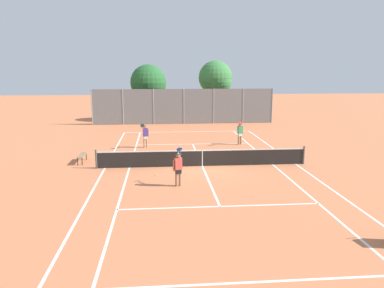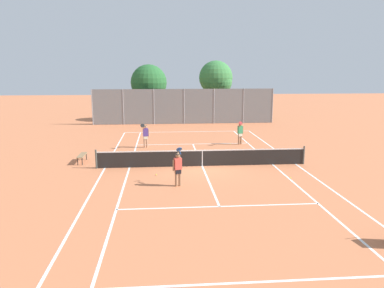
{
  "view_description": "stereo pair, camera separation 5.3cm",
  "coord_description": "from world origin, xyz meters",
  "views": [
    {
      "loc": [
        -2.34,
        -20.6,
        5.49
      ],
      "look_at": [
        -0.46,
        1.5,
        1.0
      ],
      "focal_mm": 35.0,
      "sensor_mm": 36.0,
      "label": 1
    },
    {
      "loc": [
        -2.29,
        -20.6,
        5.49
      ],
      "look_at": [
        -0.46,
        1.5,
        1.0
      ],
      "focal_mm": 35.0,
      "sensor_mm": 36.0,
      "label": 2
    }
  ],
  "objects": [
    {
      "name": "player_far_right",
      "position": [
        3.45,
        5.99,
        0.93
      ],
      "size": [
        0.52,
        0.85,
        1.77
      ],
      "color": "#936B4C",
      "rests_on": "ground"
    },
    {
      "name": "tennis_net",
      "position": [
        0.0,
        0.0,
        0.51
      ],
      "size": [
        12.0,
        0.1,
        1.07
      ],
      "color": "#474C47",
      "rests_on": "ground"
    },
    {
      "name": "player_near_side",
      "position": [
        -1.55,
        -3.56,
        0.93
      ],
      "size": [
        0.5,
        0.86,
        1.77
      ],
      "color": "#936B4C",
      "rests_on": "ground"
    },
    {
      "name": "loose_tennis_ball_3",
      "position": [
        -2.54,
        1.2,
        0.03
      ],
      "size": [
        0.07,
        0.07,
        0.07
      ],
      "primitive_type": "sphere",
      "color": "#D1DB33",
      "rests_on": "ground"
    },
    {
      "name": "back_fence",
      "position": [
        -0.0,
        16.77,
        1.76
      ],
      "size": [
        18.18,
        0.08,
        3.52
      ],
      "color": "gray",
      "rests_on": "ground"
    },
    {
      "name": "loose_tennis_ball_0",
      "position": [
        -0.07,
        4.21,
        0.03
      ],
      "size": [
        0.07,
        0.07,
        0.07
      ],
      "primitive_type": "sphere",
      "color": "#D1DB33",
      "rests_on": "ground"
    },
    {
      "name": "player_far_left",
      "position": [
        -3.42,
        5.42,
        0.93
      ],
      "size": [
        0.58,
        0.8,
        1.77
      ],
      "color": "tan",
      "rests_on": "ground"
    },
    {
      "name": "loose_tennis_ball_4",
      "position": [
        4.21,
        -2.8,
        0.03
      ],
      "size": [
        0.07,
        0.07,
        0.07
      ],
      "primitive_type": "sphere",
      "color": "#D1DB33",
      "rests_on": "ground"
    },
    {
      "name": "tree_behind_left",
      "position": [
        -3.63,
        19.68,
        3.88
      ],
      "size": [
        3.81,
        3.81,
        5.92
      ],
      "color": "brown",
      "rests_on": "ground"
    },
    {
      "name": "tree_behind_right",
      "position": [
        3.78,
        20.1,
        4.38
      ],
      "size": [
        3.64,
        3.64,
        6.34
      ],
      "color": "brown",
      "rests_on": "ground"
    },
    {
      "name": "courtside_bench",
      "position": [
        -7.03,
        1.47,
        0.41
      ],
      "size": [
        0.36,
        1.5,
        0.47
      ],
      "color": "olive",
      "rests_on": "ground"
    },
    {
      "name": "court_line_markings",
      "position": [
        0.0,
        0.0,
        0.0
      ],
      "size": [
        11.1,
        23.9,
        0.01
      ],
      "color": "white",
      "rests_on": "ground"
    },
    {
      "name": "loose_tennis_ball_1",
      "position": [
        2.75,
        6.06,
        0.03
      ],
      "size": [
        0.07,
        0.07,
        0.07
      ],
      "primitive_type": "sphere",
      "color": "#D1DB33",
      "rests_on": "ground"
    },
    {
      "name": "ground_plane",
      "position": [
        0.0,
        0.0,
        0.0
      ],
      "size": [
        120.0,
        120.0,
        0.0
      ],
      "primitive_type": "plane",
      "color": "#C67047"
    },
    {
      "name": "loose_tennis_ball_2",
      "position": [
        -2.61,
        -1.67,
        0.03
      ],
      "size": [
        0.07,
        0.07,
        0.07
      ],
      "primitive_type": "sphere",
      "color": "#D1DB33",
      "rests_on": "ground"
    }
  ]
}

